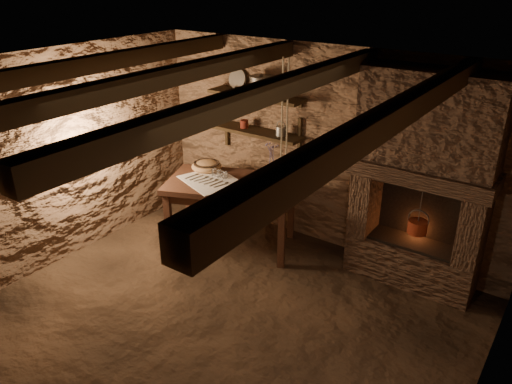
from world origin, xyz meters
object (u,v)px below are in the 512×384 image
Objects in this scene: stoneware_jug at (272,168)px; red_pot at (418,226)px; work_table at (232,212)px; wooden_bowl at (207,166)px; iron_stockpot at (261,86)px.

red_pot is at bearing 13.98° from stoneware_jug.
wooden_bowl reaches higher than work_table.
iron_stockpot reaches higher than wooden_bowl.
stoneware_jug is 1.37× the size of wooden_bowl.
iron_stockpot reaches higher than stoneware_jug.
iron_stockpot reaches higher than work_table.
work_table is 0.78m from stoneware_jug.
stoneware_jug is (0.45, 0.18, 0.61)m from work_table.
iron_stockpot is at bearing 140.82° from stoneware_jug.
stoneware_jug is 1.90× the size of iron_stockpot.
stoneware_jug reaches higher than wooden_bowl.
work_table is 3.34× the size of stoneware_jug.
red_pot is at bearing 7.55° from wooden_bowl.
iron_stockpot is at bearing 65.56° from work_table.
iron_stockpot is 2.37m from red_pot.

